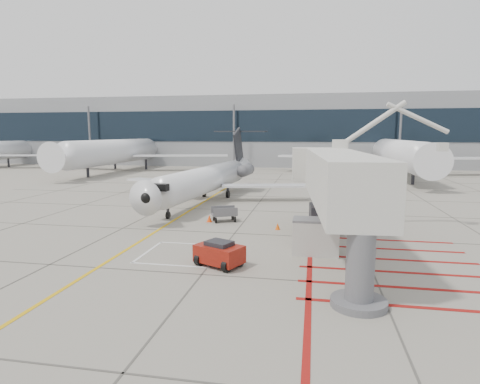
# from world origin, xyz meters

# --- Properties ---
(ground_plane) EXTENTS (260.00, 260.00, 0.00)m
(ground_plane) POSITION_xyz_m (0.00, 0.00, 0.00)
(ground_plane) COLOR gray
(ground_plane) RESTS_ON ground
(regional_jet) EXTENTS (24.21, 29.22, 7.12)m
(regional_jet) POSITION_xyz_m (-5.35, 13.92, 3.56)
(regional_jet) COLOR white
(regional_jet) RESTS_ON ground_plane
(jet_bridge) EXTENTS (10.20, 19.22, 7.44)m
(jet_bridge) POSITION_xyz_m (6.43, 0.07, 3.72)
(jet_bridge) COLOR silver
(jet_bridge) RESTS_ON ground_plane
(pushback_tug) EXTENTS (2.69, 2.28, 1.34)m
(pushback_tug) POSITION_xyz_m (0.52, -2.59, 0.67)
(pushback_tug) COLOR maroon
(pushback_tug) RESTS_ON ground_plane
(baggage_cart) EXTENTS (2.16, 1.81, 1.17)m
(baggage_cart) POSITION_xyz_m (-1.48, 7.45, 0.58)
(baggage_cart) COLOR #57575C
(baggage_cart) RESTS_ON ground_plane
(ground_power_unit) EXTENTS (2.50, 1.47, 1.96)m
(ground_power_unit) POSITION_xyz_m (5.28, 0.32, 0.98)
(ground_power_unit) COLOR #BAB7B1
(ground_power_unit) RESTS_ON ground_plane
(cone_nose) EXTENTS (0.39, 0.39, 0.54)m
(cone_nose) POSITION_xyz_m (-2.54, 7.09, 0.27)
(cone_nose) COLOR #FF460D
(cone_nose) RESTS_ON ground_plane
(cone_side) EXTENTS (0.33, 0.33, 0.46)m
(cone_side) POSITION_xyz_m (2.73, 5.61, 0.23)
(cone_side) COLOR #EB570C
(cone_side) RESTS_ON ground_plane
(terminal_building) EXTENTS (180.00, 28.00, 14.00)m
(terminal_building) POSITION_xyz_m (10.00, 70.00, 7.00)
(terminal_building) COLOR gray
(terminal_building) RESTS_ON ground_plane
(terminal_glass_band) EXTENTS (180.00, 0.10, 6.00)m
(terminal_glass_band) POSITION_xyz_m (10.00, 55.95, 8.00)
(terminal_glass_band) COLOR black
(terminal_glass_band) RESTS_ON ground_plane
(bg_aircraft_b) EXTENTS (37.07, 41.19, 12.36)m
(bg_aircraft_b) POSITION_xyz_m (-28.49, 46.00, 6.18)
(bg_aircraft_b) COLOR silver
(bg_aircraft_b) RESTS_ON ground_plane
(bg_aircraft_c) EXTENTS (37.54, 41.71, 12.51)m
(bg_aircraft_c) POSITION_xyz_m (17.82, 46.00, 6.26)
(bg_aircraft_c) COLOR silver
(bg_aircraft_c) RESTS_ON ground_plane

